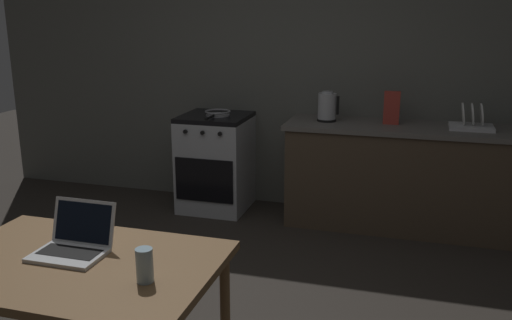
# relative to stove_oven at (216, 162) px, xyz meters

# --- Properties ---
(back_wall) EXTENTS (6.40, 0.10, 2.70)m
(back_wall) POSITION_rel_stove_oven_xyz_m (0.79, 0.35, 0.91)
(back_wall) COLOR #5E5F59
(back_wall) RESTS_ON ground_plane
(kitchen_counter) EXTENTS (2.16, 0.64, 0.89)m
(kitchen_counter) POSITION_rel_stove_oven_xyz_m (1.78, 0.00, 0.00)
(kitchen_counter) COLOR #4C3D2D
(kitchen_counter) RESTS_ON ground_plane
(stove_oven) EXTENTS (0.60, 0.62, 0.89)m
(stove_oven) POSITION_rel_stove_oven_xyz_m (0.00, 0.00, 0.00)
(stove_oven) COLOR #B7BABF
(stove_oven) RESTS_ON ground_plane
(dining_table) EXTENTS (1.25, 0.85, 0.73)m
(dining_table) POSITION_rel_stove_oven_xyz_m (0.36, -2.74, 0.22)
(dining_table) COLOR brown
(dining_table) RESTS_ON ground_plane
(laptop) EXTENTS (0.32, 0.29, 0.22)m
(laptop) POSITION_rel_stove_oven_xyz_m (0.29, -2.66, 0.33)
(laptop) COLOR silver
(laptop) RESTS_ON dining_table
(electric_kettle) EXTENTS (0.18, 0.16, 0.26)m
(electric_kettle) POSITION_rel_stove_oven_xyz_m (1.02, 0.00, 0.57)
(electric_kettle) COLOR black
(electric_kettle) RESTS_ON kitchen_counter
(frying_pan) EXTENTS (0.23, 0.41, 0.05)m
(frying_pan) POSITION_rel_stove_oven_xyz_m (0.04, -0.03, 0.47)
(frying_pan) COLOR gray
(frying_pan) RESTS_ON stove_oven
(drinking_glass) EXTENTS (0.07, 0.07, 0.15)m
(drinking_glass) POSITION_rel_stove_oven_xyz_m (0.74, -2.82, 0.36)
(drinking_glass) COLOR #99B7C6
(drinking_glass) RESTS_ON dining_table
(cereal_box) EXTENTS (0.13, 0.05, 0.28)m
(cereal_box) POSITION_rel_stove_oven_xyz_m (1.56, 0.02, 0.58)
(cereal_box) COLOR #B2382D
(cereal_box) RESTS_ON kitchen_counter
(dish_rack) EXTENTS (0.34, 0.26, 0.21)m
(dish_rack) POSITION_rel_stove_oven_xyz_m (2.19, 0.00, 0.49)
(dish_rack) COLOR silver
(dish_rack) RESTS_ON kitchen_counter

